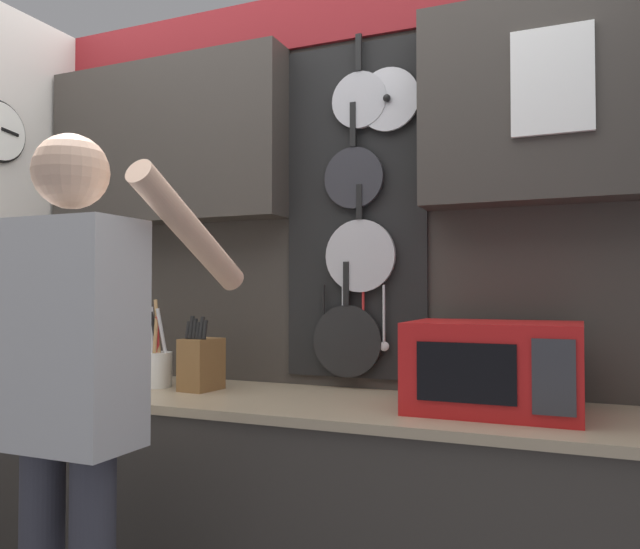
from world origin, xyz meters
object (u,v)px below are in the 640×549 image
Objects in this scene: knife_block at (201,363)px; utensil_crock at (156,366)px; person at (72,381)px; microwave at (494,367)px.

knife_block is 0.82× the size of utensil_crock.
utensil_crock is 0.68m from person.
person is (-1.05, -0.64, -0.02)m from microwave.
knife_block is at bearing -0.06° from utensil_crock.
person is at bearing -148.41° from microwave.
knife_block is 0.20m from utensil_crock.
microwave is 0.30× the size of person.
microwave is at bearing -0.02° from knife_block.
knife_block is at bearing 90.87° from person.
person is (0.21, -0.64, 0.04)m from utensil_crock.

